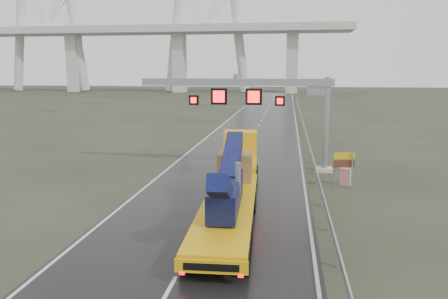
% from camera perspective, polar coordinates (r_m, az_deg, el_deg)
% --- Properties ---
extents(ground, '(400.00, 400.00, 0.00)m').
position_cam_1_polar(ground, '(17.86, -5.66, -15.21)').
color(ground, '#282E20').
rests_on(ground, ground).
extents(road, '(11.00, 200.00, 0.02)m').
position_cam_1_polar(road, '(56.30, 4.18, 2.41)').
color(road, black).
rests_on(road, ground).
extents(guardrail, '(0.20, 140.00, 1.40)m').
position_cam_1_polar(guardrail, '(46.21, 10.83, 1.40)').
color(guardrail, '#91959A').
rests_on(guardrail, ground).
extents(sign_gantry, '(14.90, 1.20, 7.42)m').
position_cam_1_polar(sign_gantry, '(33.74, 5.12, 6.73)').
color(sign_gantry, '#B9B9B4').
rests_on(sign_gantry, ground).
extents(heavy_haul_truck, '(3.33, 17.62, 4.12)m').
position_cam_1_polar(heavy_haul_truck, '(25.47, 1.28, -3.54)').
color(heavy_haul_truck, orange).
rests_on(heavy_haul_truck, ground).
extents(exit_sign_pair, '(1.40, 0.47, 2.48)m').
position_cam_1_polar(exit_sign_pair, '(29.49, 15.42, -1.72)').
color(exit_sign_pair, '#93969B').
rests_on(exit_sign_pair, ground).
extents(striped_barrier, '(0.78, 0.59, 1.17)m').
position_cam_1_polar(striped_barrier, '(30.72, 15.59, -3.45)').
color(striped_barrier, red).
rests_on(striped_barrier, ground).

